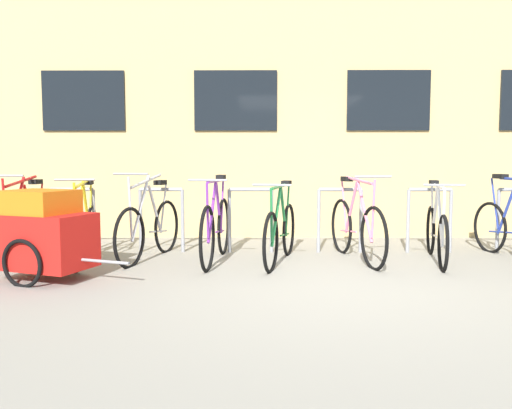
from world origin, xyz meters
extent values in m
plane|color=gray|center=(0.00, 0.00, 0.00)|extent=(42.00, 42.00, 0.00)
cube|color=tan|center=(0.00, 6.15, 2.86)|extent=(28.00, 5.91, 5.73)
cube|color=black|center=(-3.60, 3.18, 2.18)|extent=(1.30, 0.04, 0.93)
cube|color=black|center=(-1.20, 3.18, 2.18)|extent=(1.30, 0.04, 0.93)
cube|color=black|center=(1.20, 3.18, 2.18)|extent=(1.30, 0.04, 0.93)
cylinder|color=gray|center=(-3.62, 1.90, 0.42)|extent=(0.05, 0.05, 0.85)
cylinder|color=gray|center=(-3.06, 1.90, 0.42)|extent=(0.05, 0.05, 0.85)
cylinder|color=gray|center=(-3.34, 1.90, 0.85)|extent=(0.57, 0.05, 0.05)
cylinder|color=gray|center=(-2.42, 1.90, 0.42)|extent=(0.05, 0.05, 0.85)
cylinder|color=gray|center=(-1.86, 1.90, 0.42)|extent=(0.05, 0.05, 0.85)
cylinder|color=gray|center=(-2.14, 1.90, 0.85)|extent=(0.57, 0.05, 0.05)
cylinder|color=gray|center=(-1.22, 1.90, 0.42)|extent=(0.05, 0.05, 0.85)
cylinder|color=gray|center=(-0.66, 1.90, 0.42)|extent=(0.05, 0.05, 0.85)
cylinder|color=gray|center=(-0.94, 1.90, 0.85)|extent=(0.57, 0.05, 0.05)
cylinder|color=gray|center=(-0.02, 1.90, 0.42)|extent=(0.05, 0.05, 0.85)
cylinder|color=gray|center=(0.54, 1.90, 0.42)|extent=(0.05, 0.05, 0.85)
cylinder|color=gray|center=(0.26, 1.90, 0.85)|extent=(0.57, 0.05, 0.05)
cylinder|color=gray|center=(1.18, 1.90, 0.42)|extent=(0.05, 0.05, 0.85)
cylinder|color=gray|center=(1.74, 1.90, 0.42)|extent=(0.05, 0.05, 0.85)
cylinder|color=gray|center=(1.46, 1.90, 0.85)|extent=(0.57, 0.05, 0.05)
cylinder|color=gray|center=(2.38, 1.90, 0.42)|extent=(0.05, 0.05, 0.85)
torus|color=black|center=(1.46, 1.83, 0.31)|extent=(0.17, 0.65, 0.65)
torus|color=black|center=(1.23, 0.75, 0.31)|extent=(0.17, 0.65, 0.65)
cylinder|color=silver|center=(1.29, 1.05, 0.59)|extent=(0.14, 0.52, 0.69)
cylinder|color=silver|center=(1.38, 1.47, 0.59)|extent=(0.12, 0.40, 0.68)
cylinder|color=silver|center=(1.33, 1.23, 0.92)|extent=(0.21, 0.86, 0.04)
cylinder|color=silver|center=(1.40, 1.56, 0.28)|extent=(0.14, 0.54, 0.07)
cylinder|color=silver|center=(1.44, 1.74, 0.61)|extent=(0.07, 0.20, 0.62)
cylinder|color=silver|center=(1.24, 0.78, 0.62)|extent=(0.04, 0.08, 0.62)
cube|color=black|center=(1.42, 1.65, 0.95)|extent=(0.14, 0.22, 0.06)
cylinder|color=gray|center=(1.24, 0.80, 0.96)|extent=(0.44, 0.12, 0.03)
torus|color=black|center=(-0.44, 1.72, 0.33)|extent=(0.20, 0.68, 0.69)
torus|color=black|center=(-0.69, 0.69, 0.33)|extent=(0.20, 0.68, 0.69)
cylinder|color=#1E7238|center=(-0.62, 0.97, 0.60)|extent=(0.16, 0.51, 0.67)
cylinder|color=#1E7238|center=(-0.52, 1.38, 0.60)|extent=(0.13, 0.38, 0.66)
cylinder|color=#1E7238|center=(-0.58, 1.14, 0.92)|extent=(0.24, 0.82, 0.05)
cylinder|color=#1E7238|center=(-0.50, 1.47, 0.30)|extent=(0.15, 0.53, 0.07)
cylinder|color=#1E7238|center=(-0.46, 1.64, 0.62)|extent=(0.07, 0.20, 0.60)
cylinder|color=#1E7238|center=(-0.69, 0.71, 0.63)|extent=(0.05, 0.08, 0.61)
cube|color=black|center=(-0.48, 1.55, 0.95)|extent=(0.15, 0.22, 0.06)
cylinder|color=gray|center=(-0.68, 0.74, 0.96)|extent=(0.43, 0.13, 0.03)
torus|color=black|center=(2.29, 1.95, 0.33)|extent=(0.16, 0.69, 0.70)
cylinder|color=#233893|center=(2.35, 1.61, 0.64)|extent=(0.10, 0.36, 0.73)
cylinder|color=#233893|center=(2.34, 1.70, 0.30)|extent=(0.11, 0.51, 0.07)
cylinder|color=#233893|center=(2.31, 1.86, 0.66)|extent=(0.06, 0.20, 0.67)
cube|color=black|center=(2.32, 1.77, 1.03)|extent=(0.13, 0.21, 0.06)
torus|color=black|center=(-1.30, 1.81, 0.36)|extent=(0.11, 0.76, 0.76)
torus|color=black|center=(-1.40, 0.74, 0.36)|extent=(0.11, 0.76, 0.76)
cylinder|color=#722D99|center=(-1.37, 1.03, 0.64)|extent=(0.08, 0.52, 0.70)
cylinder|color=#722D99|center=(-1.33, 1.46, 0.65)|extent=(0.07, 0.39, 0.70)
cylinder|color=#722D99|center=(-1.36, 1.21, 0.98)|extent=(0.12, 0.85, 0.04)
cylinder|color=#722D99|center=(-1.32, 1.55, 0.33)|extent=(0.07, 0.54, 0.08)
cylinder|color=#722D99|center=(-1.31, 1.72, 0.67)|extent=(0.04, 0.20, 0.64)
cylinder|color=#722D99|center=(-1.40, 0.76, 0.67)|extent=(0.04, 0.08, 0.63)
cube|color=black|center=(-1.32, 1.64, 1.02)|extent=(0.12, 0.21, 0.06)
cylinder|color=gray|center=(-1.40, 0.79, 1.01)|extent=(0.44, 0.07, 0.03)
torus|color=black|center=(0.28, 1.89, 0.35)|extent=(0.17, 0.74, 0.74)
torus|color=black|center=(0.47, 0.83, 0.35)|extent=(0.17, 0.74, 0.74)
cylinder|color=pink|center=(0.42, 1.12, 0.66)|extent=(0.13, 0.52, 0.74)
cylinder|color=pink|center=(0.35, 1.54, 0.63)|extent=(0.11, 0.39, 0.68)
cylinder|color=pink|center=(0.39, 1.30, 0.99)|extent=(0.19, 0.84, 0.09)
cylinder|color=pink|center=(0.33, 1.63, 0.32)|extent=(0.12, 0.54, 0.08)
cylinder|color=pink|center=(0.30, 1.81, 0.66)|extent=(0.06, 0.20, 0.62)
cylinder|color=pink|center=(0.47, 0.86, 0.68)|extent=(0.04, 0.08, 0.67)
cube|color=black|center=(0.31, 1.72, 0.99)|extent=(0.13, 0.21, 0.06)
cylinder|color=gray|center=(0.47, 0.88, 1.05)|extent=(0.44, 0.10, 0.03)
torus|color=black|center=(-2.07, 1.91, 0.34)|extent=(0.21, 0.71, 0.72)
torus|color=black|center=(-2.32, 0.92, 0.34)|extent=(0.21, 0.71, 0.72)
cylinder|color=#B7B7BC|center=(-2.25, 1.19, 0.67)|extent=(0.15, 0.48, 0.78)
cylinder|color=#B7B7BC|center=(-2.16, 1.57, 0.60)|extent=(0.12, 0.36, 0.64)
cylinder|color=#B7B7BC|center=(-2.21, 1.35, 0.98)|extent=(0.22, 0.78, 0.16)
cylinder|color=#B7B7BC|center=(-2.14, 1.66, 0.31)|extent=(0.14, 0.50, 0.07)
cylinder|color=#B7B7BC|center=(-2.10, 1.82, 0.63)|extent=(0.07, 0.20, 0.58)
cylinder|color=#B7B7BC|center=(-2.31, 0.94, 0.69)|extent=(0.05, 0.08, 0.71)
cube|color=black|center=(-2.12, 1.73, 0.95)|extent=(0.14, 0.22, 0.06)
cylinder|color=gray|center=(-2.30, 0.97, 1.08)|extent=(0.43, 0.13, 0.03)
torus|color=black|center=(-3.08, 1.90, 0.31)|extent=(0.14, 0.65, 0.65)
torus|color=black|center=(-2.91, 0.83, 0.31)|extent=(0.14, 0.65, 0.65)
cylinder|color=yellow|center=(-2.96, 1.12, 0.62)|extent=(0.12, 0.52, 0.74)
cylinder|color=yellow|center=(-3.03, 1.54, 0.59)|extent=(0.10, 0.40, 0.68)
cylinder|color=yellow|center=(-2.99, 1.30, 0.95)|extent=(0.17, 0.86, 0.10)
cylinder|color=yellow|center=(-3.04, 1.63, 0.28)|extent=(0.11, 0.54, 0.07)
cylinder|color=yellow|center=(-3.07, 1.81, 0.61)|extent=(0.06, 0.20, 0.62)
cylinder|color=yellow|center=(-2.91, 0.85, 0.64)|extent=(0.04, 0.08, 0.68)
cube|color=black|center=(-3.05, 1.72, 0.95)|extent=(0.13, 0.21, 0.06)
cylinder|color=gray|center=(-2.92, 0.87, 1.01)|extent=(0.44, 0.10, 0.03)
torus|color=black|center=(-3.72, 1.85, 0.32)|extent=(0.06, 0.69, 0.69)
torus|color=black|center=(-3.75, 0.89, 0.32)|extent=(0.06, 0.69, 0.69)
cylinder|color=red|center=(-3.74, 1.15, 0.65)|extent=(0.05, 0.46, 0.77)
cylinder|color=red|center=(-3.73, 1.52, 0.60)|extent=(0.05, 0.33, 0.67)
cylinder|color=red|center=(-3.74, 1.30, 0.98)|extent=(0.06, 0.74, 0.13)
cylinder|color=red|center=(-3.73, 1.61, 0.30)|extent=(0.04, 0.48, 0.07)
cylinder|color=red|center=(-3.72, 1.76, 0.63)|extent=(0.03, 0.20, 0.61)
cylinder|color=red|center=(-3.75, 0.91, 0.68)|extent=(0.03, 0.08, 0.70)
cube|color=black|center=(-3.72, 1.67, 0.96)|extent=(0.11, 0.20, 0.06)
cylinder|color=gray|center=(-3.75, 0.94, 1.06)|extent=(0.44, 0.04, 0.03)
cube|color=red|center=(-3.02, 0.30, 0.40)|extent=(1.05, 0.87, 0.56)
cube|color=orange|center=(-3.10, 0.33, 0.80)|extent=(0.83, 0.76, 0.24)
torus|color=black|center=(-2.91, 0.61, 0.23)|extent=(0.48, 0.20, 0.49)
torus|color=black|center=(-3.13, -0.01, 0.23)|extent=(0.48, 0.20, 0.49)
cylinder|color=gray|center=(-2.34, 0.06, 0.24)|extent=(0.53, 0.21, 0.03)
camera|label=1|loc=(-0.81, -4.77, 1.21)|focal=35.06mm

